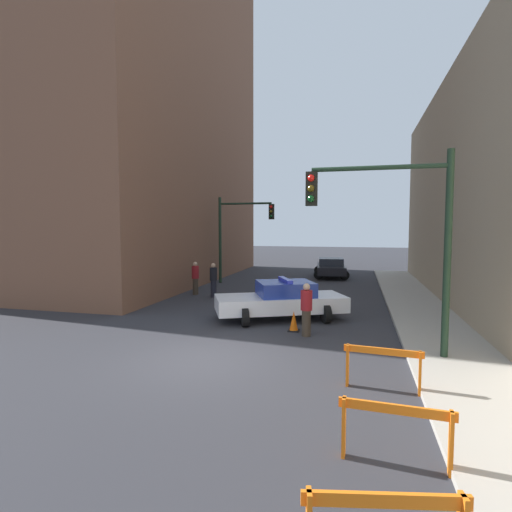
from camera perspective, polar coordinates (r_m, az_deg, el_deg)
ground_plane at (r=10.66m, az=-7.12°, el=-14.49°), size 120.00×120.00×0.00m
sidewalk_right at (r=10.28m, az=28.49°, el=-15.33°), size 2.40×44.00×0.12m
building_corner_left at (r=29.63m, az=-20.14°, el=21.96°), size 14.00×20.00×25.16m
traffic_light_near at (r=10.84m, az=19.73°, el=4.59°), size 3.64×0.35×5.20m
traffic_light_far at (r=24.06m, az=-2.70°, el=4.14°), size 3.44×0.35×5.20m
police_car at (r=14.80m, az=3.67°, el=-6.27°), size 5.04×3.65×1.52m
parked_car_near at (r=27.54m, az=10.65°, el=-1.59°), size 2.54×4.45×1.31m
pedestrian_crossing at (r=19.46m, az=-6.10°, el=-3.37°), size 0.50×0.50×1.66m
pedestrian_corner at (r=20.32m, az=-8.66°, el=-3.07°), size 0.51×0.51×1.66m
pedestrian_sidewalk at (r=12.62m, az=7.21°, el=-7.49°), size 0.44×0.44×1.66m
barrier_mid at (r=6.45m, az=19.31°, el=-21.68°), size 1.60×0.26×0.90m
barrier_back at (r=8.97m, az=17.67°, el=-14.15°), size 1.60×0.30×0.90m
traffic_cone at (r=13.28m, az=5.41°, el=-9.29°), size 0.36×0.36×0.66m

